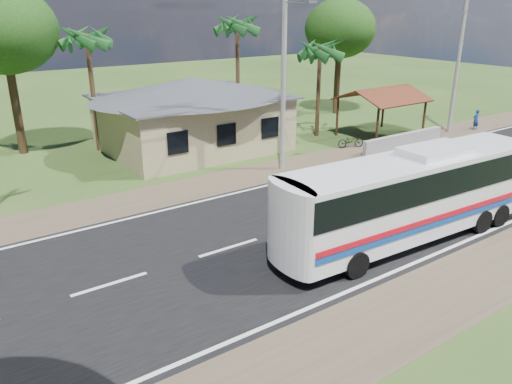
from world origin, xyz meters
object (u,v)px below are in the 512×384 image
Objects in this scene: coach_bus at (415,189)px; person at (476,120)px; waiting_shed at (382,96)px; motorcycle at (351,141)px.

person is (18.44, 9.09, -1.29)m from coach_bus.
coach_bus is (-11.36, -11.78, -0.71)m from waiting_shed.
waiting_shed is 3.53× the size of person.
waiting_shed reaches higher than person.
motorcycle is (-3.76, -1.02, -2.29)m from waiting_shed.
motorcycle is (7.60, 10.77, -1.58)m from coach_bus.
waiting_shed is 16.38m from coach_bus.
motorcycle is at bearing -164.86° from waiting_shed.
coach_bus reaches higher than motorcycle.
waiting_shed is at bearing -14.44° from person.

